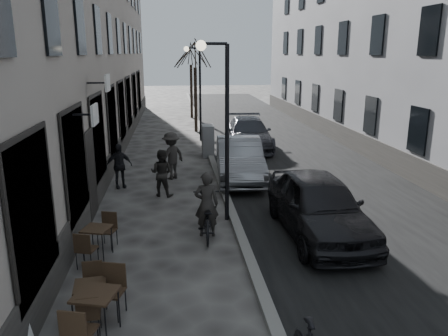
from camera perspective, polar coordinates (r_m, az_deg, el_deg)
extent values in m
cube|color=black|center=(23.11, 6.86, 2.84)|extent=(7.30, 60.00, 0.00)
cube|color=slate|center=(22.53, -2.21, 2.78)|extent=(0.25, 60.00, 0.12)
cylinder|color=black|center=(12.28, 0.40, 4.19)|extent=(0.12, 0.12, 5.00)
cylinder|color=black|center=(12.03, -1.30, 15.94)|extent=(0.70, 0.08, 0.08)
sphere|color=#FFF2CC|center=(12.00, -3.02, 15.69)|extent=(0.28, 0.28, 0.28)
cylinder|color=black|center=(24.12, -3.12, 9.44)|extent=(0.12, 0.12, 5.00)
cylinder|color=black|center=(24.00, -4.07, 15.37)|extent=(0.70, 0.08, 0.08)
sphere|color=#FFF2CC|center=(23.99, -4.94, 15.23)|extent=(0.28, 0.28, 0.28)
cylinder|color=black|center=(27.15, -3.72, 8.87)|extent=(0.20, 0.20, 3.90)
cylinder|color=black|center=(33.12, -4.28, 9.93)|extent=(0.20, 0.20, 3.90)
cube|color=#2F1F15|center=(8.01, -16.46, -15.53)|extent=(0.83, 0.83, 0.04)
cylinder|color=black|center=(8.13, -19.02, -18.67)|extent=(0.03, 0.03, 0.78)
cylinder|color=black|center=(7.90, -15.19, -19.40)|extent=(0.03, 0.03, 0.78)
cylinder|color=black|center=(8.55, -17.20, -16.73)|extent=(0.03, 0.03, 0.78)
cylinder|color=black|center=(8.33, -13.55, -17.33)|extent=(0.03, 0.03, 0.78)
cube|color=#2F1F15|center=(8.55, -17.11, -14.45)|extent=(0.63, 0.63, 0.04)
cylinder|color=black|center=(8.55, -18.70, -17.32)|extent=(0.02, 0.02, 0.66)
cylinder|color=black|center=(8.50, -15.36, -17.23)|extent=(0.02, 0.02, 0.66)
cylinder|color=black|center=(8.96, -18.41, -15.72)|extent=(0.02, 0.02, 0.66)
cylinder|color=black|center=(8.91, -15.24, -15.61)|extent=(0.02, 0.02, 0.66)
cube|color=#2F1F15|center=(10.90, -16.32, -7.60)|extent=(0.75, 0.75, 0.04)
cylinder|color=black|center=(10.95, -17.97, -9.74)|extent=(0.02, 0.02, 0.70)
cylinder|color=black|center=(10.73, -15.54, -10.06)|extent=(0.02, 0.02, 0.70)
cylinder|color=black|center=(11.35, -16.79, -8.73)|extent=(0.02, 0.02, 0.70)
cylinder|color=black|center=(11.14, -14.43, -9.02)|extent=(0.02, 0.02, 0.70)
cube|color=silver|center=(8.01, -25.46, -18.67)|extent=(0.38, 0.65, 1.02)
cube|color=slate|center=(20.70, -2.13, 3.61)|extent=(0.54, 0.98, 1.47)
imported|color=black|center=(11.72, -2.27, -6.33)|extent=(0.85, 2.10, 1.08)
imported|color=#2A2724|center=(11.60, -2.29, -4.75)|extent=(0.67, 0.46, 1.77)
imported|color=black|center=(14.98, -8.16, -0.62)|extent=(0.95, 0.85, 1.63)
imported|color=#2D2A27|center=(16.94, -6.89, 1.60)|extent=(1.34, 1.30, 1.84)
imported|color=black|center=(16.17, -13.56, 0.26)|extent=(1.03, 0.70, 1.63)
imported|color=black|center=(11.94, 12.25, -4.77)|extent=(2.03, 4.90, 1.66)
imported|color=gray|center=(16.86, 2.02, 1.17)|extent=(1.99, 4.87, 1.57)
imported|color=#32343B|center=(22.40, 3.20, 4.54)|extent=(2.45, 5.40, 1.53)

